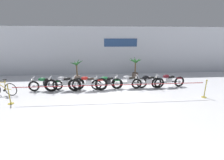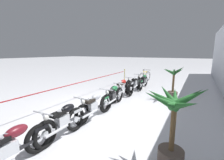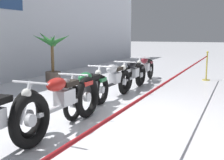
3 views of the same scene
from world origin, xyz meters
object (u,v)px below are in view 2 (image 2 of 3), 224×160
motorcycle_green_0 (144,81)px  motorcycle_silver_4 (93,107)px  motorcycle_maroon_6 (10,150)px  bicycle (145,77)px  stanchion_far_left (95,81)px  potted_palm_left_of_row (173,84)px  motorcycle_black_5 (64,121)px  motorcycle_red_2 (122,89)px  potted_palm_right_of_row (173,128)px  motorcycle_green_3 (113,96)px  motorcycle_silver_1 (135,84)px

motorcycle_green_0 → motorcycle_silver_4: (5.38, -0.02, 0.01)m
motorcycle_maroon_6 → bicycle: bicycle is taller
motorcycle_silver_4 → stanchion_far_left: (-2.70, -1.89, 0.27)m
motorcycle_silver_4 → potted_palm_left_of_row: (-3.67, 2.04, 0.34)m
motorcycle_black_5 → motorcycle_maroon_6: 1.42m
motorcycle_red_2 → potted_palm_left_of_row: bearing=113.3°
bicycle → potted_palm_right_of_row: bearing=20.9°
potted_palm_left_of_row → motorcycle_silver_4: bearing=-29.0°
motorcycle_silver_4 → bicycle: bearing=-175.4°
motorcycle_green_3 → motorcycle_silver_4: bearing=2.1°
motorcycle_green_3 → stanchion_far_left: 2.22m
motorcycle_black_5 → motorcycle_maroon_6: size_ratio=0.93×
motorcycle_green_3 → motorcycle_silver_4: motorcycle_silver_4 is taller
motorcycle_silver_1 → motorcycle_red_2: bearing=-4.8°
motorcycle_green_3 → stanchion_far_left: (-1.23, -1.83, 0.27)m
motorcycle_maroon_6 → motorcycle_red_2: bearing=-177.4°
motorcycle_black_5 → bicycle: (-8.85, -0.54, -0.05)m
motorcycle_silver_1 → motorcycle_red_2: motorcycle_red_2 is taller
motorcycle_green_3 → potted_palm_left_of_row: (-2.20, 2.09, 0.35)m
motorcycle_silver_4 → stanchion_far_left: 3.30m
motorcycle_silver_4 → bicycle: size_ratio=1.37×
motorcycle_black_5 → potted_palm_left_of_row: size_ratio=1.27×
potted_palm_right_of_row → motorcycle_silver_4: bearing=-110.9°
motorcycle_green_3 → motorcycle_black_5: size_ratio=0.94×
motorcycle_green_0 → motorcycle_silver_4: bearing=-0.2°
motorcycle_green_0 → motorcycle_red_2: size_ratio=0.84×
potted_palm_left_of_row → motorcycle_red_2: bearing=-66.7°
motorcycle_red_2 → motorcycle_black_5: 3.95m
potted_palm_left_of_row → stanchion_far_left: potted_palm_left_of_row is taller
motorcycle_silver_4 → motorcycle_silver_1: bearing=-178.5°
motorcycle_black_5 → motorcycle_maroon_6: bearing=3.2°
motorcycle_black_5 → motorcycle_red_2: bearing=-177.6°
stanchion_far_left → motorcycle_black_5: bearing=24.7°
stanchion_far_left → motorcycle_green_0: bearing=144.7°
motorcycle_maroon_6 → potted_palm_right_of_row: potted_palm_right_of_row is taller
motorcycle_green_0 → motorcycle_maroon_6: (8.05, -0.01, 0.01)m
motorcycle_green_0 → motorcycle_green_3: 3.91m
motorcycle_green_0 → stanchion_far_left: bearing=-35.3°
potted_palm_left_of_row → stanchion_far_left: (0.97, -3.92, -0.07)m
motorcycle_green_0 → potted_palm_left_of_row: 2.67m
motorcycle_maroon_6 → bicycle: 10.29m
motorcycle_green_0 → motorcycle_maroon_6: size_ratio=0.88×
motorcycle_silver_4 → potted_palm_left_of_row: size_ratio=1.37×
motorcycle_green_3 → potted_palm_right_of_row: bearing=47.8°
motorcycle_silver_1 → motorcycle_red_2: (1.47, -0.12, 0.00)m
motorcycle_green_0 → motorcycle_maroon_6: bearing=-0.0°
motorcycle_silver_4 → motorcycle_red_2: bearing=-175.1°
stanchion_far_left → motorcycle_maroon_6: bearing=19.4°
stanchion_far_left → motorcycle_silver_1: bearing=129.5°
bicycle → potted_palm_left_of_row: (3.93, 2.65, 0.41)m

